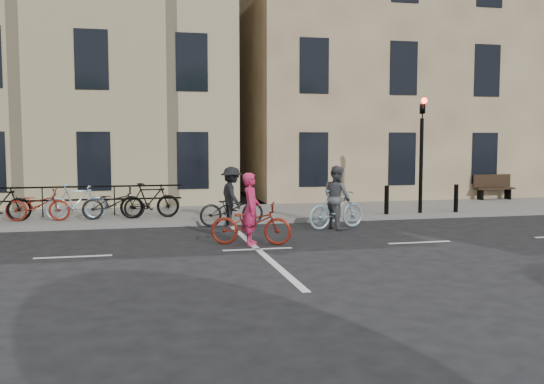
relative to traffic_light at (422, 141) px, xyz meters
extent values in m
plane|color=black|center=(-6.20, -4.34, -2.45)|extent=(120.00, 120.00, 0.00)
cube|color=slate|center=(-10.20, 1.66, -2.38)|extent=(46.00, 4.00, 0.15)
cube|color=#9D7F5E|center=(2.80, 8.66, 3.70)|extent=(14.00, 10.00, 12.00)
cylinder|color=black|center=(0.00, 0.01, -0.80)|extent=(0.12, 0.12, 3.00)
imported|color=black|center=(0.00, 0.01, 1.15)|extent=(0.15, 0.18, 0.90)
sphere|color=#FF0C05|center=(0.00, -0.11, 1.25)|extent=(0.18, 0.18, 0.18)
cylinder|color=black|center=(-1.20, -0.09, -1.85)|extent=(0.14, 0.14, 0.90)
cylinder|color=black|center=(1.20, -0.09, -1.85)|extent=(0.14, 0.14, 0.90)
cube|color=black|center=(4.20, 3.31, -2.10)|extent=(0.06, 0.38, 0.40)
cube|color=black|center=(5.40, 3.31, -2.10)|extent=(0.06, 0.38, 0.40)
cube|color=black|center=(4.80, 3.31, -1.87)|extent=(1.60, 0.40, 0.06)
cube|color=black|center=(4.80, 3.49, -1.58)|extent=(1.60, 0.06, 0.50)
cube|color=black|center=(-11.07, 1.56, -1.83)|extent=(7.25, 0.04, 0.95)
imported|color=maroon|center=(-11.60, 0.66, -1.83)|extent=(1.80, 0.63, 0.95)
imported|color=#93B4C1|center=(-10.55, 0.66, -1.78)|extent=(1.75, 0.49, 1.05)
imported|color=black|center=(-9.50, 0.66, -1.83)|extent=(1.80, 0.63, 0.95)
imported|color=black|center=(-8.45, 0.66, -1.78)|extent=(1.75, 0.49, 1.05)
imported|color=maroon|center=(-6.22, -3.69, -1.95)|extent=(2.03, 1.22, 1.01)
imported|color=#CE2455|center=(-6.22, -3.69, -1.60)|extent=(0.58, 0.72, 1.71)
imported|color=#93B4C1|center=(-3.40, -1.72, -1.90)|extent=(1.90, 1.00, 1.10)
imported|color=#505054|center=(-3.40, -1.72, -1.57)|extent=(0.88, 1.01, 1.77)
imported|color=black|center=(-6.16, -0.44, -1.95)|extent=(2.00, 0.97, 1.01)
imported|color=black|center=(-6.16, -0.44, -1.60)|extent=(0.80, 1.19, 1.71)
camera|label=1|loc=(-8.93, -17.65, 0.04)|focal=40.00mm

